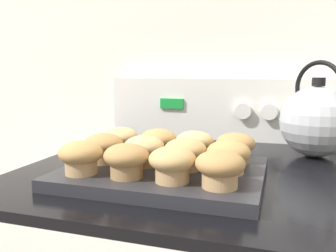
% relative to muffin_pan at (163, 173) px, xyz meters
% --- Properties ---
extents(wall_back, '(8.00, 0.05, 2.40)m').
position_rel_muffin_pan_xyz_m(wall_back, '(0.05, 0.49, 0.28)').
color(wall_back, silver).
rests_on(wall_back, ground_plane).
extents(control_panel, '(0.72, 0.07, 0.18)m').
position_rel_muffin_pan_xyz_m(control_panel, '(0.05, 0.44, 0.08)').
color(control_panel, white).
rests_on(control_panel, stove_range).
extents(muffin_pan, '(0.37, 0.29, 0.02)m').
position_rel_muffin_pan_xyz_m(muffin_pan, '(0.00, 0.00, 0.00)').
color(muffin_pan, '#28282D').
rests_on(muffin_pan, stove_range).
extents(muffin_r0_c0, '(0.08, 0.08, 0.06)m').
position_rel_muffin_pan_xyz_m(muffin_r0_c0, '(-0.13, -0.09, 0.04)').
color(muffin_r0_c0, tan).
rests_on(muffin_r0_c0, muffin_pan).
extents(muffin_r0_c1, '(0.08, 0.08, 0.06)m').
position_rel_muffin_pan_xyz_m(muffin_r0_c1, '(-0.04, -0.08, 0.04)').
color(muffin_r0_c1, '#A37A4C').
rests_on(muffin_r0_c1, muffin_pan).
extents(muffin_r0_c2, '(0.08, 0.08, 0.06)m').
position_rel_muffin_pan_xyz_m(muffin_r0_c2, '(0.04, -0.08, 0.04)').
color(muffin_r0_c2, tan).
rests_on(muffin_r0_c2, muffin_pan).
extents(muffin_r0_c3, '(0.08, 0.08, 0.06)m').
position_rel_muffin_pan_xyz_m(muffin_r0_c3, '(0.12, -0.08, 0.04)').
color(muffin_r0_c3, tan).
rests_on(muffin_r0_c3, muffin_pan).
extents(muffin_r1_c0, '(0.08, 0.08, 0.06)m').
position_rel_muffin_pan_xyz_m(muffin_r1_c0, '(-0.13, -0.00, 0.04)').
color(muffin_r1_c0, tan).
rests_on(muffin_r1_c0, muffin_pan).
extents(muffin_r1_c1, '(0.08, 0.08, 0.06)m').
position_rel_muffin_pan_xyz_m(muffin_r1_c1, '(-0.04, 0.00, 0.04)').
color(muffin_r1_c1, olive).
rests_on(muffin_r1_c1, muffin_pan).
extents(muffin_r1_c2, '(0.08, 0.08, 0.06)m').
position_rel_muffin_pan_xyz_m(muffin_r1_c2, '(0.04, -0.00, 0.04)').
color(muffin_r1_c2, tan).
rests_on(muffin_r1_c2, muffin_pan).
extents(muffin_r1_c3, '(0.08, 0.08, 0.06)m').
position_rel_muffin_pan_xyz_m(muffin_r1_c3, '(0.12, -0.00, 0.04)').
color(muffin_r1_c3, tan).
rests_on(muffin_r1_c3, muffin_pan).
extents(muffin_r2_c0, '(0.08, 0.08, 0.06)m').
position_rel_muffin_pan_xyz_m(muffin_r2_c0, '(-0.13, 0.08, 0.04)').
color(muffin_r2_c0, olive).
rests_on(muffin_r2_c0, muffin_pan).
extents(muffin_r2_c1, '(0.08, 0.08, 0.06)m').
position_rel_muffin_pan_xyz_m(muffin_r2_c1, '(-0.04, 0.08, 0.04)').
color(muffin_r2_c1, '#A37A4C').
rests_on(muffin_r2_c1, muffin_pan).
extents(muffin_r2_c2, '(0.08, 0.08, 0.06)m').
position_rel_muffin_pan_xyz_m(muffin_r2_c2, '(0.04, 0.08, 0.04)').
color(muffin_r2_c2, '#A37A4C').
rests_on(muffin_r2_c2, muffin_pan).
extents(muffin_r2_c3, '(0.08, 0.08, 0.06)m').
position_rel_muffin_pan_xyz_m(muffin_r2_c3, '(0.12, 0.08, 0.04)').
color(muffin_r2_c3, '#A37A4C').
rests_on(muffin_r2_c3, muffin_pan).
extents(tea_kettle, '(0.19, 0.18, 0.23)m').
position_rel_muffin_pan_xyz_m(tea_kettle, '(0.29, 0.28, 0.08)').
color(tea_kettle, silver).
rests_on(tea_kettle, stove_range).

